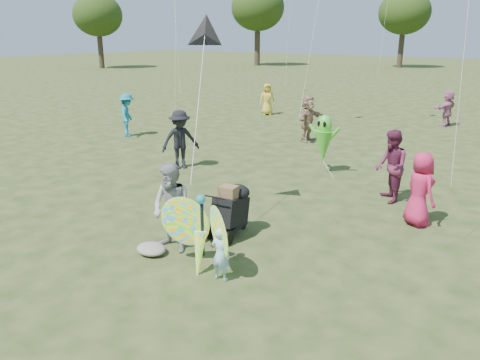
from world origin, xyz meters
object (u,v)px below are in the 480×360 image
object	(u,v)px
crowd_d	(308,118)
crowd_j	(447,108)
crowd_b	(180,140)
child_girl	(220,254)
crowd_a	(420,189)
crowd_g	(267,99)
crowd_e	(391,166)
adult_man	(172,208)
crowd_i	(127,115)
butterfly_kite	(201,235)
alien_kite	(324,141)
jogging_stroller	(232,207)

from	to	relation	value
crowd_d	crowd_j	world-z (taller)	crowd_d
crowd_b	child_girl	bearing A→B (deg)	-100.62
crowd_a	crowd_g	size ratio (longest dim) A/B	1.03
crowd_a	crowd_j	world-z (taller)	crowd_a
crowd_b	crowd_e	world-z (taller)	crowd_b
adult_man	crowd_b	xyz separation A→B (m)	(-3.83, 4.22, 0.04)
crowd_j	adult_man	bearing A→B (deg)	11.68
crowd_j	crowd_g	bearing A→B (deg)	-60.04
crowd_i	butterfly_kite	distance (m)	11.85
adult_man	butterfly_kite	bearing A→B (deg)	-17.75
crowd_d	crowd_i	world-z (taller)	crowd_d
crowd_e	child_girl	bearing A→B (deg)	-44.41
crowd_a	crowd_g	world-z (taller)	crowd_a
child_girl	crowd_d	xyz separation A→B (m)	(-4.04, 10.27, 0.40)
crowd_g	crowd_b	bearing A→B (deg)	-109.77
butterfly_kite	crowd_a	bearing A→B (deg)	61.36
crowd_d	crowd_b	bearing A→B (deg)	169.25
child_girl	crowd_a	size ratio (longest dim) A/B	0.58
alien_kite	crowd_a	bearing A→B (deg)	-33.58
crowd_d	crowd_i	xyz separation A→B (m)	(-6.22, -3.53, -0.02)
crowd_g	crowd_j	world-z (taller)	crowd_j
child_girl	adult_man	world-z (taller)	adult_man
crowd_j	butterfly_kite	bearing A→B (deg)	15.06
crowd_b	crowd_d	size ratio (longest dim) A/B	1.02
crowd_b	crowd_j	bearing A→B (deg)	8.86
crowd_e	butterfly_kite	size ratio (longest dim) A/B	1.02
jogging_stroller	alien_kite	size ratio (longest dim) A/B	0.63
crowd_i	butterfly_kite	xyz separation A→B (m)	(9.78, -6.69, -0.19)
crowd_d	butterfly_kite	bearing A→B (deg)	-159.37
jogging_stroller	butterfly_kite	xyz separation A→B (m)	(0.48, -1.49, 0.05)
adult_man	crowd_e	world-z (taller)	crowd_e
adult_man	crowd_i	size ratio (longest dim) A/B	1.00
crowd_a	crowd_d	distance (m)	8.35
crowd_j	butterfly_kite	size ratio (longest dim) A/B	0.92
crowd_b	jogging_stroller	distance (m)	5.27
jogging_stroller	crowd_b	bearing A→B (deg)	136.49
adult_man	alien_kite	distance (m)	6.37
crowd_b	butterfly_kite	xyz separation A→B (m)	(4.79, -4.51, -0.23)
crowd_i	alien_kite	xyz separation A→B (m)	(8.69, -0.04, 0.12)
crowd_a	jogging_stroller	distance (m)	4.05
crowd_a	crowd_d	xyz separation A→B (m)	(-5.94, 5.87, 0.07)
crowd_b	alien_kite	world-z (taller)	crowd_b
crowd_g	alien_kite	size ratio (longest dim) A/B	0.90
crowd_e	alien_kite	xyz separation A→B (m)	(-2.44, 1.22, 0.08)
crowd_e	alien_kite	world-z (taller)	crowd_e
crowd_e	crowd_g	xyz separation A→B (m)	(-9.52, 8.90, -0.11)
crowd_i	crowd_j	world-z (taller)	crowd_i
child_girl	crowd_g	size ratio (longest dim) A/B	0.60
crowd_d	crowd_j	xyz separation A→B (m)	(3.49, 6.31, -0.07)
child_girl	butterfly_kite	bearing A→B (deg)	-14.00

